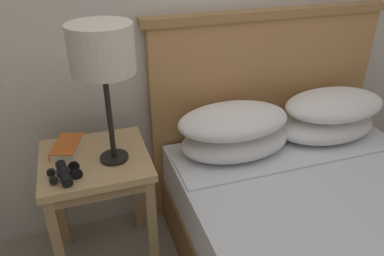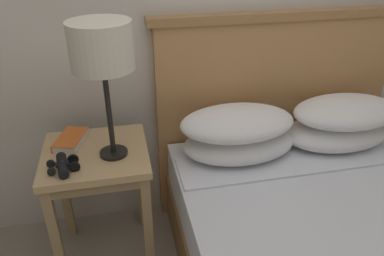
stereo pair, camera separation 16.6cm
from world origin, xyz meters
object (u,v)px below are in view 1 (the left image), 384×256
at_px(table_lamp, 102,52).
at_px(book_on_nightstand, 67,147).
at_px(nightstand, 97,176).
at_px(binoculars_pair, 64,173).
at_px(bed, 335,236).

bearing_deg(table_lamp, book_on_nightstand, 144.49).
distance_m(nightstand, table_lamp, 0.62).
height_order(nightstand, binoculars_pair, binoculars_pair).
xyz_separation_m(nightstand, bed, (1.03, -0.50, -0.24)).
distance_m(book_on_nightstand, binoculars_pair, 0.23).
height_order(bed, table_lamp, table_lamp).
bearing_deg(binoculars_pair, nightstand, 43.11).
bearing_deg(nightstand, book_on_nightstand, 138.29).
relative_size(book_on_nightstand, binoculars_pair, 1.41).
height_order(table_lamp, binoculars_pair, table_lamp).
height_order(bed, book_on_nightstand, bed).
bearing_deg(bed, binoculars_pair, 162.16).
bearing_deg(nightstand, bed, -25.83).
height_order(nightstand, book_on_nightstand, book_on_nightstand).
bearing_deg(nightstand, table_lamp, -25.72).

